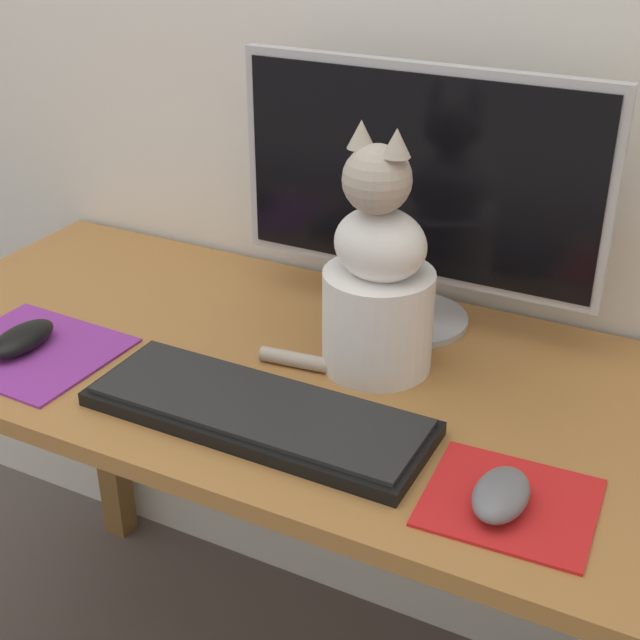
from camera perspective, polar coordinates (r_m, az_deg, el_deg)
desk at (r=1.26m, az=1.38°, el=-7.71°), size 1.38×0.57×0.71m
monitor at (r=1.25m, az=6.26°, el=8.30°), size 0.53×0.17×0.38m
keyboard at (r=1.11m, az=-4.01°, el=-5.88°), size 0.44×0.16×0.02m
mousepad_left at (r=1.31m, az=-17.95°, el=-1.91°), size 0.24×0.21×0.00m
mousepad_right at (r=1.00m, az=12.07°, el=-11.34°), size 0.19×0.17×0.00m
computer_mouse_left at (r=1.31m, az=-18.53°, el=-1.13°), size 0.06×0.11×0.03m
computer_mouse_right at (r=0.98m, az=11.51°, el=-10.90°), size 0.06×0.10×0.03m
cat at (r=1.16m, az=3.69°, el=2.39°), size 0.24×0.18×0.34m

